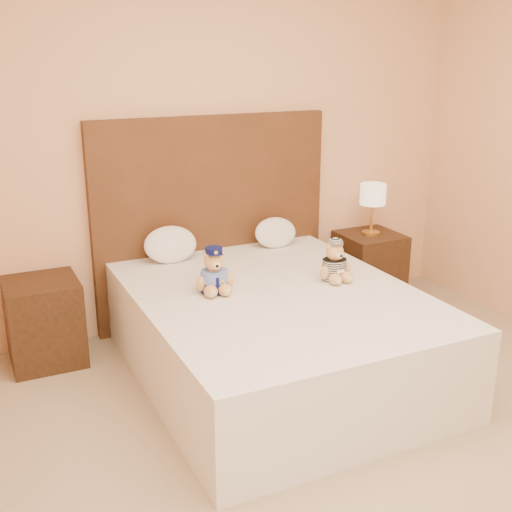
{
  "coord_description": "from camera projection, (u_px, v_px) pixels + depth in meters",
  "views": [
    {
      "loc": [
        -1.65,
        -1.98,
        1.94
      ],
      "look_at": [
        -0.01,
        1.45,
        0.7
      ],
      "focal_mm": 45.0,
      "sensor_mm": 36.0,
      "label": 1
    }
  ],
  "objects": [
    {
      "name": "teddy_prisoner",
      "position": [
        335.0,
        261.0,
        4.0
      ],
      "size": [
        0.24,
        0.23,
        0.25
      ],
      "primitive_type": null,
      "rotation": [
        0.0,
        0.0,
        0.04
      ],
      "color": "#BB8748",
      "rests_on": "bed"
    },
    {
      "name": "nightstand_right",
      "position": [
        369.0,
        267.0,
        5.12
      ],
      "size": [
        0.45,
        0.45,
        0.55
      ],
      "primitive_type": "cube",
      "color": "#3C2113",
      "rests_on": "ground"
    },
    {
      "name": "bed",
      "position": [
        275.0,
        334.0,
        3.92
      ],
      "size": [
        1.6,
        2.0,
        0.55
      ],
      "color": "white",
      "rests_on": "ground"
    },
    {
      "name": "room_walls",
      "position": [
        356.0,
        80.0,
        2.81
      ],
      "size": [
        4.04,
        4.52,
        2.72
      ],
      "color": "#DEA579",
      "rests_on": "ground"
    },
    {
      "name": "pillow_left",
      "position": [
        170.0,
        243.0,
        4.35
      ],
      "size": [
        0.37,
        0.24,
        0.26
      ],
      "primitive_type": "ellipsoid",
      "color": "white",
      "rests_on": "bed"
    },
    {
      "name": "headboard",
      "position": [
        212.0,
        221.0,
        4.64
      ],
      "size": [
        1.75,
        0.08,
        1.5
      ],
      "primitive_type": "cube",
      "color": "#4F2C17",
      "rests_on": "ground"
    },
    {
      "name": "lamp",
      "position": [
        373.0,
        197.0,
        4.94
      ],
      "size": [
        0.2,
        0.2,
        0.4
      ],
      "color": "gold",
      "rests_on": "nightstand_right"
    },
    {
      "name": "nightstand_left",
      "position": [
        44.0,
        322.0,
        4.1
      ],
      "size": [
        0.45,
        0.45,
        0.55
      ],
      "primitive_type": "cube",
      "color": "#3C2113",
      "rests_on": "ground"
    },
    {
      "name": "teddy_police",
      "position": [
        214.0,
        270.0,
        3.79
      ],
      "size": [
        0.26,
        0.25,
        0.27
      ],
      "primitive_type": null,
      "rotation": [
        0.0,
        0.0,
        -0.12
      ],
      "color": "#BB8748",
      "rests_on": "bed"
    },
    {
      "name": "pillow_right",
      "position": [
        275.0,
        231.0,
        4.69
      ],
      "size": [
        0.33,
        0.21,
        0.23
      ],
      "primitive_type": "ellipsoid",
      "color": "white",
      "rests_on": "bed"
    },
    {
      "name": "ground",
      "position": [
        393.0,
        487.0,
        2.98
      ],
      "size": [
        4.0,
        4.5,
        0.0
      ],
      "primitive_type": "cube",
      "color": "tan",
      "rests_on": "ground"
    }
  ]
}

